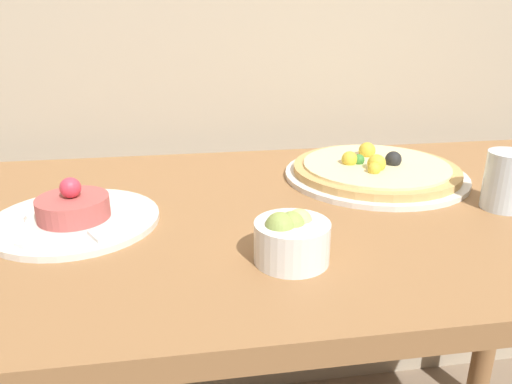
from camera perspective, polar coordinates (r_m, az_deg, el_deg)
dining_table at (r=0.90m, az=5.55°, el=-8.36°), size 1.36×0.71×0.79m
pizza_plate at (r=1.01m, az=13.46°, el=2.42°), size 0.36×0.36×0.06m
tartare_plate at (r=0.83m, az=-20.07°, el=-2.47°), size 0.26×0.26×0.08m
small_bowl at (r=0.66m, az=4.05°, el=-5.31°), size 0.10×0.10×0.07m
drinking_glass at (r=0.92m, az=26.73°, el=1.16°), size 0.07×0.07×0.10m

